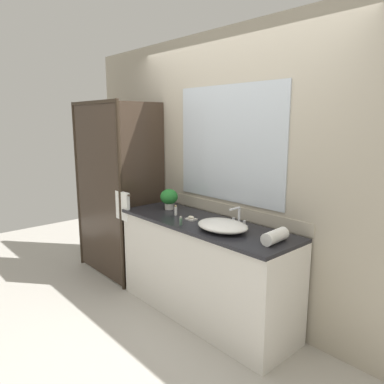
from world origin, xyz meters
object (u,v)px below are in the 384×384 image
(amenity_bottle_body_wash, at_px, (176,211))
(amenity_bottle_lotion, at_px, (181,221))
(soap_dish, at_px, (191,218))
(rolled_towel_near_edge, at_px, (275,236))
(sink_basin, at_px, (222,226))
(potted_plant, at_px, (169,198))
(faucet, at_px, (238,220))

(amenity_bottle_body_wash, relative_size, amenity_bottle_lotion, 1.27)
(soap_dish, height_order, rolled_towel_near_edge, rolled_towel_near_edge)
(amenity_bottle_lotion, bearing_deg, soap_dish, 110.64)
(sink_basin, bearing_deg, amenity_bottle_body_wash, 178.11)
(potted_plant, xyz_separation_m, rolled_towel_near_edge, (1.34, -0.07, -0.07))
(potted_plant, relative_size, rolled_towel_near_edge, 0.86)
(amenity_bottle_body_wash, relative_size, rolled_towel_near_edge, 0.41)
(amenity_bottle_body_wash, distance_m, rolled_towel_near_edge, 1.10)
(soap_dish, relative_size, rolled_towel_near_edge, 0.41)
(sink_basin, bearing_deg, amenity_bottle_lotion, -155.64)
(faucet, relative_size, amenity_bottle_body_wash, 1.73)
(soap_dish, bearing_deg, faucet, 22.35)
(sink_basin, relative_size, amenity_bottle_lotion, 5.90)
(faucet, bearing_deg, amenity_bottle_lotion, -134.44)
(amenity_bottle_body_wash, bearing_deg, sink_basin, -1.89)
(faucet, distance_m, amenity_bottle_lotion, 0.49)
(soap_dish, xyz_separation_m, rolled_towel_near_edge, (0.89, 0.04, 0.03))
(potted_plant, height_order, soap_dish, potted_plant)
(faucet, distance_m, potted_plant, 0.87)
(potted_plant, bearing_deg, amenity_bottle_lotion, -28.77)
(potted_plant, relative_size, amenity_bottle_lotion, 2.67)
(faucet, bearing_deg, potted_plant, -175.74)
(amenity_bottle_lotion, bearing_deg, sink_basin, 24.36)
(soap_dish, bearing_deg, amenity_bottle_body_wash, -178.71)
(sink_basin, xyz_separation_m, amenity_bottle_lotion, (-0.35, -0.16, -0.00))
(rolled_towel_near_edge, bearing_deg, amenity_bottle_lotion, -164.93)
(amenity_bottle_lotion, xyz_separation_m, rolled_towel_near_edge, (0.82, 0.22, 0.01))
(amenity_bottle_lotion, bearing_deg, amenity_bottle_body_wash, 148.05)
(faucet, xyz_separation_m, amenity_bottle_lotion, (-0.35, -0.35, -0.02))
(potted_plant, height_order, amenity_bottle_body_wash, potted_plant)
(faucet, height_order, amenity_bottle_body_wash, faucet)
(potted_plant, bearing_deg, soap_dish, -13.05)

